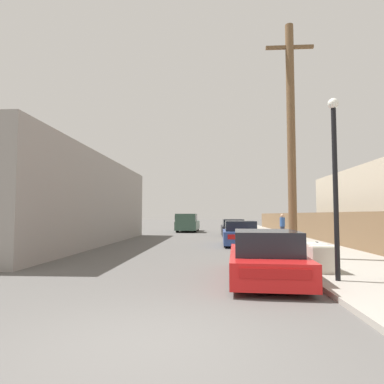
# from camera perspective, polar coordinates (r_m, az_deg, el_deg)

# --- Properties ---
(ground_plane) EXTENTS (220.00, 220.00, 0.00)m
(ground_plane) POSITION_cam_1_polar(r_m,az_deg,el_deg) (4.93, -6.78, -23.92)
(ground_plane) COLOR #595654
(sidewalk_curb) EXTENTS (4.20, 63.00, 0.12)m
(sidewalk_curb) POSITION_cam_1_polar(r_m,az_deg,el_deg) (28.46, 12.74, -6.98)
(sidewalk_curb) COLOR #9E998E
(sidewalk_curb) RESTS_ON ground
(discarded_fridge) EXTENTS (0.70, 1.61, 0.76)m
(discarded_fridge) POSITION_cam_1_polar(r_m,az_deg,el_deg) (10.61, 20.01, -10.12)
(discarded_fridge) COLOR silver
(discarded_fridge) RESTS_ON sidewalk_curb
(parked_sports_car_red) EXTENTS (2.09, 4.76, 1.29)m
(parked_sports_car_red) POSITION_cam_1_polar(r_m,az_deg,el_deg) (9.32, 12.09, -10.57)
(parked_sports_car_red) COLOR red
(parked_sports_car_red) RESTS_ON ground
(car_parked_mid) EXTENTS (1.93, 4.21, 1.35)m
(car_parked_mid) POSITION_cam_1_polar(r_m,az_deg,el_deg) (19.17, 8.01, -6.93)
(car_parked_mid) COLOR #2D478C
(car_parked_mid) RESTS_ON ground
(car_parked_far) EXTENTS (1.85, 4.36, 1.32)m
(car_parked_far) POSITION_cam_1_polar(r_m,az_deg,el_deg) (27.78, 6.84, -5.96)
(car_parked_far) COLOR black
(car_parked_far) RESTS_ON ground
(pickup_truck) EXTENTS (2.11, 5.70, 1.77)m
(pickup_truck) POSITION_cam_1_polar(r_m,az_deg,el_deg) (33.75, -0.77, -5.14)
(pickup_truck) COLOR #385647
(pickup_truck) RESTS_ON ground
(utility_pole) EXTENTS (1.80, 0.31, 8.86)m
(utility_pole) POSITION_cam_1_polar(r_m,az_deg,el_deg) (13.56, 16.20, 8.98)
(utility_pole) COLOR brown
(utility_pole) RESTS_ON sidewalk_curb
(street_lamp) EXTENTS (0.26, 0.26, 4.45)m
(street_lamp) POSITION_cam_1_polar(r_m,az_deg,el_deg) (9.05, 22.74, 2.99)
(street_lamp) COLOR black
(street_lamp) RESTS_ON sidewalk_curb
(wooden_fence) EXTENTS (0.08, 40.21, 1.70)m
(wooden_fence) POSITION_cam_1_polar(r_m,az_deg,el_deg) (26.62, 17.64, -5.16)
(wooden_fence) COLOR brown
(wooden_fence) RESTS_ON sidewalk_curb
(building_left_block) EXTENTS (7.00, 18.21, 4.91)m
(building_left_block) POSITION_cam_1_polar(r_m,az_deg,el_deg) (21.18, -22.81, -1.43)
(building_left_block) COLOR gray
(building_left_block) RESTS_ON ground
(pedestrian) EXTENTS (0.34, 0.34, 1.62)m
(pedestrian) POSITION_cam_1_polar(r_m,az_deg,el_deg) (23.98, 14.84, -5.45)
(pedestrian) COLOR #282D42
(pedestrian) RESTS_ON sidewalk_curb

